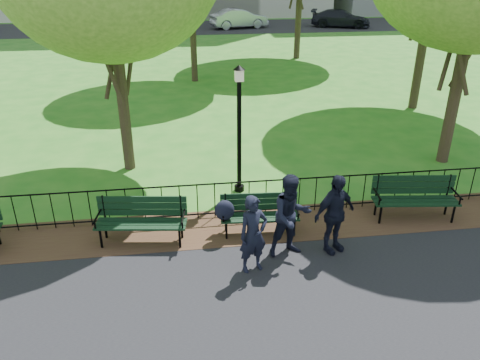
{
  "coord_description": "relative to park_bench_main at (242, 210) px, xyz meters",
  "views": [
    {
      "loc": [
        -2.13,
        -7.51,
        5.53
      ],
      "look_at": [
        -0.88,
        1.5,
        1.18
      ],
      "focal_mm": 35.0,
      "sensor_mm": 36.0,
      "label": 1
    }
  ],
  "objects": [
    {
      "name": "taxi",
      "position": [
        -2.61,
        33.38,
        0.22
      ],
      "size": [
        5.1,
        2.91,
        1.64
      ],
      "primitive_type": "imported",
      "rotation": [
        0.0,
        0.0,
        1.36
      ],
      "color": "yellow",
      "rests_on": "far_street"
    },
    {
      "name": "far_street",
      "position": [
        0.87,
        33.81,
        -0.61
      ],
      "size": [
        70.0,
        9.0,
        0.01
      ],
      "primitive_type": "cube",
      "color": "black",
      "rests_on": "ground"
    },
    {
      "name": "sedan_dark",
      "position": [
        13.19,
        32.13,
        0.13
      ],
      "size": [
        5.43,
        3.85,
        1.46
      ],
      "primitive_type": "imported",
      "rotation": [
        0.0,
        0.0,
        1.17
      ],
      "color": "black",
      "rests_on": "far_street"
    },
    {
      "name": "person_left",
      "position": [
        0.02,
        -1.3,
        0.19
      ],
      "size": [
        0.66,
        0.53,
        1.58
      ],
      "primitive_type": "imported",
      "rotation": [
        0.0,
        0.0,
        0.3
      ],
      "color": "black",
      "rests_on": "asphalt_path"
    },
    {
      "name": "person_mid",
      "position": [
        0.85,
        -0.87,
        0.28
      ],
      "size": [
        0.92,
        0.6,
        1.76
      ],
      "primitive_type": "imported",
      "rotation": [
        0.0,
        0.0,
        0.19
      ],
      "color": "black",
      "rests_on": "asphalt_path"
    },
    {
      "name": "park_bench_right_a",
      "position": [
        4.03,
        0.21,
        0.01
      ],
      "size": [
        1.98,
        0.82,
        1.09
      ],
      "rotation": [
        0.0,
        0.0,
        -0.12
      ],
      "color": "black",
      "rests_on": "ground"
    },
    {
      "name": "park_bench_main",
      "position": [
        0.0,
        0.0,
        0.0
      ],
      "size": [
        1.86,
        0.63,
        0.96
      ],
      "rotation": [
        0.0,
        0.0,
        -0.07
      ],
      "color": "black",
      "rests_on": "ground"
    },
    {
      "name": "dirt_strip",
      "position": [
        0.87,
        0.31,
        -0.6
      ],
      "size": [
        60.0,
        1.6,
        0.01
      ],
      "primitive_type": "cube",
      "color": "#382017",
      "rests_on": "ground"
    },
    {
      "name": "park_bench_left_a",
      "position": [
        -2.14,
        0.05,
        0.0
      ],
      "size": [
        1.95,
        0.84,
        1.07
      ],
      "rotation": [
        0.0,
        0.0,
        -0.14
      ],
      "color": "black",
      "rests_on": "ground"
    },
    {
      "name": "iron_fence",
      "position": [
        0.87,
        0.81,
        -0.11
      ],
      "size": [
        24.06,
        0.06,
        1.0
      ],
      "color": "black",
      "rests_on": "ground"
    },
    {
      "name": "ground",
      "position": [
        0.87,
        -1.19,
        -0.61
      ],
      "size": [
        120.0,
        120.0,
        0.0
      ],
      "primitive_type": "plane",
      "color": "#23671B"
    },
    {
      "name": "lamppost",
      "position": [
        0.22,
        2.13,
        1.17
      ],
      "size": [
        0.29,
        0.29,
        3.27
      ],
      "color": "black",
      "rests_on": "ground"
    },
    {
      "name": "sedan_silver",
      "position": [
        4.38,
        32.67,
        0.2
      ],
      "size": [
        5.12,
        2.85,
        1.6
      ],
      "primitive_type": "imported",
      "rotation": [
        0.0,
        0.0,
        1.82
      ],
      "color": "#9A9BA1",
      "rests_on": "far_street"
    },
    {
      "name": "person_right",
      "position": [
        1.75,
        -0.86,
        0.25
      ],
      "size": [
        1.08,
        0.78,
        1.7
      ],
      "primitive_type": "imported",
      "rotation": [
        0.0,
        0.0,
        0.41
      ],
      "color": "black",
      "rests_on": "asphalt_path"
    }
  ]
}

